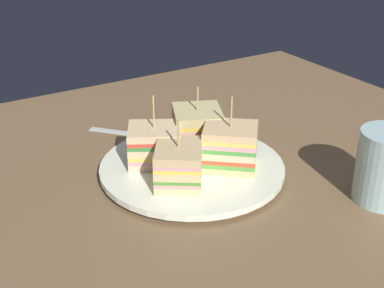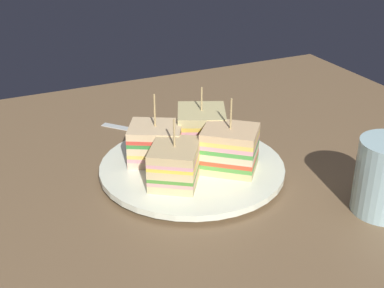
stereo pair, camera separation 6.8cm
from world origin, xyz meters
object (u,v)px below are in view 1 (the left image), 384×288
sandwich_wedge_2 (155,145)px  sandwich_wedge_3 (179,165)px  sandwich_wedge_0 (230,147)px  spoon (156,135)px  plate (192,168)px  sandwich_wedge_1 (197,130)px

sandwich_wedge_2 → sandwich_wedge_3: (-0.02, 6.18, -0.07)cm
sandwich_wedge_0 → sandwich_wedge_2: sandwich_wedge_0 is taller
sandwich_wedge_2 → sandwich_wedge_3: 6.18cm
sandwich_wedge_2 → sandwich_wedge_0: bearing=-9.3°
sandwich_wedge_2 → sandwich_wedge_3: size_ratio=1.08×
sandwich_wedge_0 → sandwich_wedge_2: 9.76cm
sandwich_wedge_0 → spoon: sandwich_wedge_0 is taller
plate → spoon: (-1.24, -12.48, -0.47)cm
plate → sandwich_wedge_2: bearing=-39.1°
sandwich_wedge_3 → sandwich_wedge_2: bearing=34.0°
sandwich_wedge_2 → plate: bearing=-10.3°
sandwich_wedge_3 → sandwich_wedge_0: bearing=-55.1°
sandwich_wedge_3 → spoon: (-5.00, -15.58, -3.48)cm
sandwich_wedge_0 → spoon: (2.66, -15.43, -3.86)cm
sandwich_wedge_3 → spoon: 16.73cm
sandwich_wedge_0 → sandwich_wedge_2: size_ratio=1.03×
sandwich_wedge_2 → spoon: sandwich_wedge_2 is taller
plate → sandwich_wedge_3: bearing=39.5°
sandwich_wedge_0 → sandwich_wedge_3: sandwich_wedge_0 is taller
plate → sandwich_wedge_1: bearing=-130.3°
sandwich_wedge_2 → spoon: (-5.02, -9.40, -3.55)cm
sandwich_wedge_2 → spoon: 11.24cm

